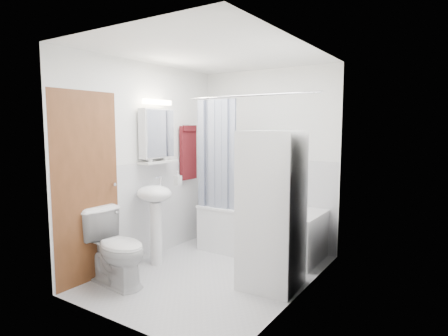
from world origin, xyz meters
The scene contains 20 objects.
floor centered at (0.00, 0.00, 0.00)m, with size 2.60×2.60×0.00m, color silver.
room_walls centered at (0.00, 0.00, 1.49)m, with size 2.60×2.60×2.60m.
wainscot centered at (0.00, 0.29, 0.60)m, with size 1.98×2.58×2.58m.
door centered at (-0.95, -0.55, 1.00)m, with size 0.05×2.00×2.00m.
bathtub centered at (0.12, 0.92, 0.33)m, with size 1.56×0.74×0.60m.
tub_spout centered at (0.32, 1.25, 0.92)m, with size 0.04×0.04×0.12m, color silver.
curtain_rod centered at (0.12, 0.61, 2.00)m, with size 0.02×0.02×1.74m, color silver.
shower_curtain centered at (-0.38, 0.61, 1.25)m, with size 0.55×0.02×1.45m.
sink centered at (-0.75, -0.12, 0.70)m, with size 0.44×0.37×1.04m.
medicine_cabinet centered at (-0.90, 0.10, 1.57)m, with size 0.13×0.50×0.71m.
shelf centered at (-0.89, 0.10, 1.20)m, with size 0.18×0.54×0.03m, color silver.
shower_caddy centered at (0.37, 1.24, 1.15)m, with size 0.22×0.06×0.02m, color silver.
towel centered at (-0.94, 0.75, 1.29)m, with size 0.07×0.31×0.76m.
washer_dryer centered at (0.68, 0.06, 0.80)m, with size 0.61×0.60×1.60m.
toilet centered at (-0.69, -0.77, 0.39)m, with size 0.44×0.79×0.77m, color white.
soap_pump centered at (-0.71, 0.25, 0.95)m, with size 0.08×0.17×0.08m, color gray.
shelf_bottle centered at (-0.89, -0.05, 1.25)m, with size 0.07×0.18×0.07m, color gray.
shelf_cup centered at (-0.89, 0.22, 1.26)m, with size 0.10×0.09×0.10m, color gray.
shampoo_a centered at (0.35, 1.24, 1.23)m, with size 0.13×0.17×0.13m, color gray.
shampoo_b centered at (0.47, 1.24, 1.20)m, with size 0.08×0.21×0.08m, color navy.
Camera 1 is at (2.30, -3.30, 1.64)m, focal length 30.00 mm.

